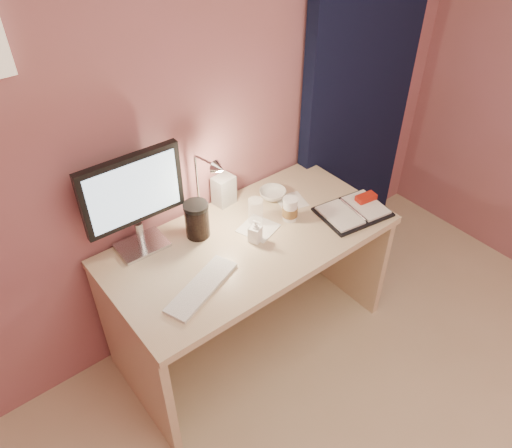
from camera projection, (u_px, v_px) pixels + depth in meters
room at (350, 85)px, 2.78m from camera, size 3.50×3.50×3.50m
desk at (242, 264)px, 2.58m from camera, size 1.40×0.70×0.73m
monitor at (133, 196)px, 2.15m from camera, size 0.46×0.17×0.49m
keyboard at (202, 287)px, 2.13m from camera, size 0.40×0.24×0.02m
planner at (354, 210)px, 2.54m from camera, size 0.38×0.31×0.05m
paper_a at (258, 228)px, 2.44m from camera, size 0.21×0.21×0.00m
paper_b at (291, 201)px, 2.61m from camera, size 0.17×0.17×0.00m
coffee_cup at (290, 210)px, 2.47m from camera, size 0.08×0.08×0.12m
clear_cup at (256, 211)px, 2.45m from camera, size 0.07×0.07×0.13m
bowl at (273, 194)px, 2.63m from camera, size 0.15×0.15×0.04m
lotion_bottle at (255, 231)px, 2.34m from camera, size 0.07×0.07×0.12m
dark_jar at (197, 221)px, 2.36m from camera, size 0.12×0.12×0.16m
product_box at (224, 190)px, 2.56m from camera, size 0.12×0.10×0.16m
desk_lamp at (203, 186)px, 2.33m from camera, size 0.12×0.23×0.37m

